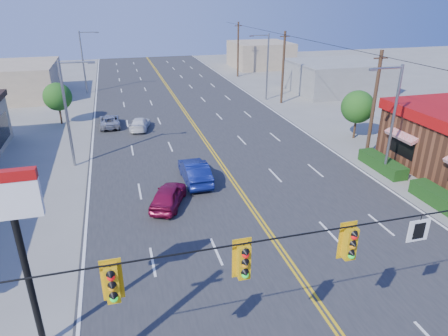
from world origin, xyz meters
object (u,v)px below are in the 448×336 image
object	(u,v)px
car_silver	(110,121)
car_white	(140,124)
pizza_hut_sign	(16,228)
signal_span	(379,252)
car_blue	(195,172)
car_magenta	(168,196)

from	to	relation	value
car_silver	car_white	bearing A→B (deg)	148.31
pizza_hut_sign	signal_span	bearing A→B (deg)	-20.19
car_white	car_silver	world-z (taller)	car_silver
signal_span	car_white	size ratio (longest dim) A/B	6.16
signal_span	pizza_hut_sign	xyz separation A→B (m)	(-10.88, 4.00, 0.30)
signal_span	car_silver	xyz separation A→B (m)	(-8.10, 31.46, -4.30)
pizza_hut_sign	car_silver	size ratio (longest dim) A/B	1.64
pizza_hut_sign	car_blue	xyz separation A→B (m)	(8.40, 12.54, -4.41)
pizza_hut_sign	car_magenta	world-z (taller)	pizza_hut_sign
signal_span	car_silver	size ratio (longest dim) A/B	5.81
car_magenta	car_silver	xyz separation A→B (m)	(-3.33, 17.91, -0.10)
signal_span	car_white	world-z (taller)	signal_span
signal_span	car_white	bearing A→B (deg)	100.01
car_magenta	pizza_hut_sign	bearing A→B (deg)	80.58
pizza_hut_sign	car_magenta	xyz separation A→B (m)	(6.11, 9.55, -4.50)
signal_span	pizza_hut_sign	distance (m)	11.60
signal_span	car_white	xyz separation A→B (m)	(-5.25, 29.75, -4.31)
signal_span	car_silver	bearing A→B (deg)	104.45
car_blue	car_silver	world-z (taller)	car_blue
car_blue	car_white	size ratio (longest dim) A/B	1.18
signal_span	car_magenta	bearing A→B (deg)	109.39
signal_span	car_silver	world-z (taller)	signal_span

